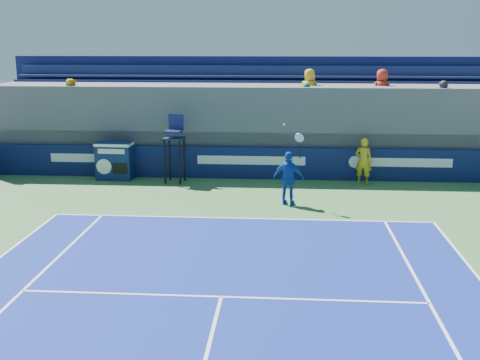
# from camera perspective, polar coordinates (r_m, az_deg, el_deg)

# --- Properties ---
(ball_person) EXTENTS (0.70, 0.56, 1.67)m
(ball_person) POSITION_cam_1_polar(r_m,az_deg,el_deg) (21.90, 11.63, 1.77)
(ball_person) COLOR gold
(ball_person) RESTS_ON apron
(back_hoarding) EXTENTS (20.40, 0.21, 1.20)m
(back_hoarding) POSITION_cam_1_polar(r_m,az_deg,el_deg) (22.36, 1.07, 1.63)
(back_hoarding) COLOR #0C1543
(back_hoarding) RESTS_ON ground
(match_clock) EXTENTS (1.35, 0.78, 1.40)m
(match_clock) POSITION_cam_1_polar(r_m,az_deg,el_deg) (22.71, -11.80, 1.89)
(match_clock) COLOR #0F1E4C
(match_clock) RESTS_ON ground
(umpire_chair) EXTENTS (0.79, 0.79, 2.48)m
(umpire_chair) POSITION_cam_1_polar(r_m,az_deg,el_deg) (21.74, -6.23, 3.70)
(umpire_chair) COLOR black
(umpire_chair) RESTS_ON ground
(tennis_player) EXTENTS (1.06, 0.65, 2.57)m
(tennis_player) POSITION_cam_1_polar(r_m,az_deg,el_deg) (18.77, 4.65, 0.17)
(tennis_player) COLOR #1442A6
(tennis_player) RESTS_ON apron
(stadium_seating) EXTENTS (21.00, 4.05, 4.40)m
(stadium_seating) POSITION_cam_1_polar(r_m,az_deg,el_deg) (24.17, 1.35, 5.47)
(stadium_seating) COLOR #4D4D52
(stadium_seating) RESTS_ON ground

